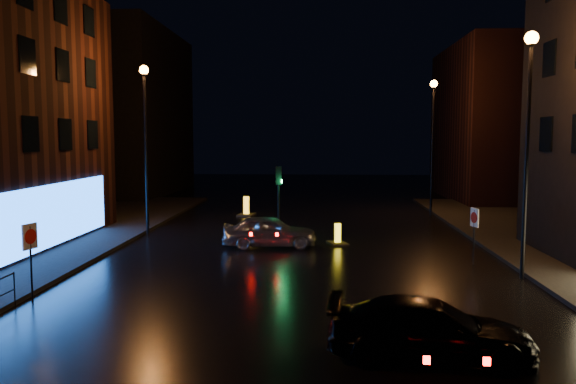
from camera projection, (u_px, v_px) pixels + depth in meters
The scene contains 13 objects.
ground at pixel (286, 335), 13.84m from camera, with size 120.00×120.00×0.00m, color black.
building_far_left at pixel (127, 113), 48.83m from camera, with size 8.00×16.00×14.00m, color black.
building_far_right at pixel (500, 123), 44.21m from camera, with size 8.00×14.00×12.00m, color black.
street_lamp_lfar at pixel (145, 123), 27.64m from camera, with size 0.44×0.44×8.37m.
street_lamp_rnear at pixel (528, 117), 18.82m from camera, with size 0.44×0.44×8.37m.
street_lamp_rfar at pixel (433, 126), 34.72m from camera, with size 0.44×0.44×8.37m.
traffic_signal at pixel (279, 226), 27.77m from camera, with size 1.40×2.40×3.45m.
silver_hatchback at pixel (269, 231), 24.93m from camera, with size 1.67×4.15×1.41m, color #B3B5BC.
dark_sedan at pixel (430, 330), 12.34m from camera, with size 1.83×4.50×1.31m, color black.
bollard_near at pixel (338, 240), 25.60m from camera, with size 1.04×1.27×0.96m.
bollard_far at pixel (246, 212), 34.92m from camera, with size 1.10×1.48×1.20m.
road_sign_left at pixel (30, 243), 16.62m from camera, with size 0.19×0.56×2.33m.
road_sign_right at pixel (474, 222), 21.39m from camera, with size 0.19×0.52×2.18m.
Camera 1 is at (0.80, -13.40, 4.88)m, focal length 35.00 mm.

